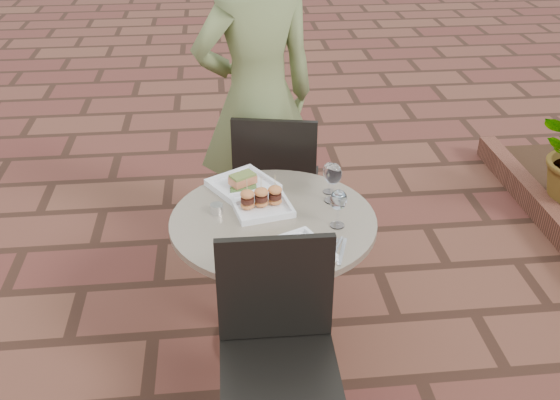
{
  "coord_description": "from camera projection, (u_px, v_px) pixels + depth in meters",
  "views": [
    {
      "loc": [
        -0.44,
        -2.39,
        2.18
      ],
      "look_at": [
        -0.21,
        -0.11,
        0.82
      ],
      "focal_mm": 40.0,
      "sensor_mm": 36.0,
      "label": 1
    }
  ],
  "objects": [
    {
      "name": "plate_sliders",
      "position": [
        261.0,
        202.0,
        2.76
      ],
      "size": [
        0.29,
        0.29,
        0.16
      ],
      "rotation": [
        0.0,
        0.0,
        0.2
      ],
      "color": "white",
      "rests_on": "cafe_table"
    },
    {
      "name": "chair_near",
      "position": [
        278.0,
        338.0,
        2.33
      ],
      "size": [
        0.45,
        0.45,
        0.93
      ],
      "rotation": [
        0.0,
        0.0,
        -0.01
      ],
      "color": "black",
      "rests_on": "ground"
    },
    {
      "name": "ground",
      "position": [
        318.0,
        324.0,
        3.2
      ],
      "size": [
        60.0,
        60.0,
        0.0
      ],
      "primitive_type": "plane",
      "color": "#573022",
      "rests_on": "ground"
    },
    {
      "name": "wine_glass_far",
      "position": [
        333.0,
        175.0,
        2.77
      ],
      "size": [
        0.08,
        0.08,
        0.19
      ],
      "color": "white",
      "rests_on": "cafe_table"
    },
    {
      "name": "wine_glass_right",
      "position": [
        338.0,
        201.0,
        2.59
      ],
      "size": [
        0.07,
        0.07,
        0.17
      ],
      "color": "white",
      "rests_on": "cafe_table"
    },
    {
      "name": "steel_ramekin",
      "position": [
        217.0,
        209.0,
        2.73
      ],
      "size": [
        0.07,
        0.07,
        0.04
      ],
      "primitive_type": "cylinder",
      "rotation": [
        0.0,
        0.0,
        0.36
      ],
      "color": "silver",
      "rests_on": "cafe_table"
    },
    {
      "name": "cutlery_set",
      "position": [
        335.0,
        252.0,
        2.49
      ],
      "size": [
        0.18,
        0.25,
        0.0
      ],
      "primitive_type": null,
      "rotation": [
        0.0,
        0.0,
        -0.4
      ],
      "color": "silver",
      "rests_on": "cafe_table"
    },
    {
      "name": "plate_tuna",
      "position": [
        296.0,
        252.0,
        2.47
      ],
      "size": [
        0.32,
        0.32,
        0.03
      ],
      "rotation": [
        0.0,
        0.0,
        0.43
      ],
      "color": "white",
      "rests_on": "cafe_table"
    },
    {
      "name": "chair_far",
      "position": [
        276.0,
        177.0,
        3.41
      ],
      "size": [
        0.52,
        0.52,
        0.93
      ],
      "rotation": [
        0.0,
        0.0,
        2.94
      ],
      "color": "black",
      "rests_on": "ground"
    },
    {
      "name": "plate_salmon",
      "position": [
        243.0,
        184.0,
        2.92
      ],
      "size": [
        0.36,
        0.36,
        0.07
      ],
      "rotation": [
        0.0,
        0.0,
        0.54
      ],
      "color": "white",
      "rests_on": "cafe_table"
    },
    {
      "name": "cafe_table",
      "position": [
        273.0,
        264.0,
        2.83
      ],
      "size": [
        0.9,
        0.9,
        0.73
      ],
      "color": "gray",
      "rests_on": "ground"
    },
    {
      "name": "wine_glass_mid",
      "position": [
        330.0,
        172.0,
        2.85
      ],
      "size": [
        0.07,
        0.07,
        0.15
      ],
      "color": "white",
      "rests_on": "cafe_table"
    },
    {
      "name": "diner",
      "position": [
        257.0,
        100.0,
        3.33
      ],
      "size": [
        0.78,
        0.62,
        1.88
      ],
      "primitive_type": "imported",
      "rotation": [
        0.0,
        0.0,
        3.41
      ],
      "color": "olive",
      "rests_on": "ground"
    }
  ]
}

